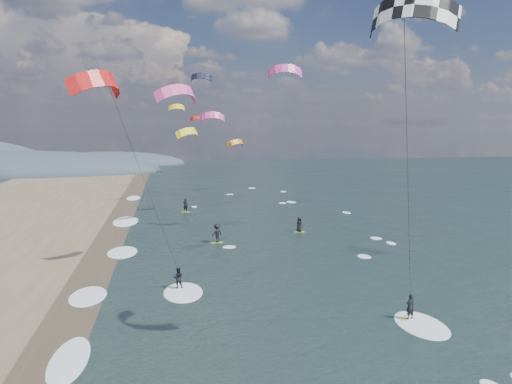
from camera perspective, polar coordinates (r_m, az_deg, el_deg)
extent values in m
cube|color=#382D23|center=(30.26, -20.97, -14.28)|extent=(3.00, 240.00, 0.00)
ellipsoid|color=#3D4756|center=(122.79, -25.84, 1.94)|extent=(64.00, 24.00, 10.00)
ellipsoid|color=#3D4756|center=(138.86, -16.41, 3.02)|extent=(40.00, 18.00, 7.00)
cube|color=#8AC522|center=(30.69, 17.14, -13.73)|extent=(1.20, 0.36, 0.05)
imported|color=black|center=(30.42, 17.20, -12.39)|extent=(0.60, 0.46, 1.48)
ellipsoid|color=white|center=(30.18, 18.37, -14.22)|extent=(2.60, 4.20, 0.12)
cylinder|color=black|center=(25.15, 16.96, 1.58)|extent=(0.02, 0.02, 16.18)
cube|color=#8AC522|center=(34.85, -8.88, -10.81)|extent=(1.12, 0.34, 0.05)
imported|color=black|center=(34.63, -8.90, -9.66)|extent=(0.72, 0.57, 1.42)
ellipsoid|color=white|center=(34.11, -8.34, -11.27)|extent=(2.60, 4.20, 0.12)
cylinder|color=black|center=(30.29, -12.38, 0.53)|extent=(0.02, 0.02, 13.98)
cube|color=#8AC522|center=(47.13, -4.49, -5.76)|extent=(1.10, 0.35, 0.05)
imported|color=black|center=(46.92, -4.50, -4.70)|extent=(1.30, 1.18, 1.75)
cube|color=#8AC522|center=(51.67, 4.96, -4.54)|extent=(1.10, 0.35, 0.05)
imported|color=black|center=(51.51, 4.97, -3.69)|extent=(0.82, 0.89, 1.53)
cube|color=#8AC522|center=(63.43, -8.05, -2.25)|extent=(1.10, 0.35, 0.05)
imported|color=black|center=(63.28, -8.06, -1.48)|extent=(0.72, 0.60, 1.69)
ellipsoid|color=white|center=(26.44, -20.02, -17.58)|extent=(2.40, 5.40, 0.11)
ellipsoid|color=white|center=(34.68, -17.39, -11.23)|extent=(2.40, 5.40, 0.11)
ellipsoid|color=white|center=(45.15, -15.59, -6.68)|extent=(2.40, 5.40, 0.11)
ellipsoid|color=white|center=(58.76, -14.26, -3.26)|extent=(2.40, 5.40, 0.11)
ellipsoid|color=white|center=(76.46, -13.26, -0.67)|extent=(2.40, 5.40, 0.11)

